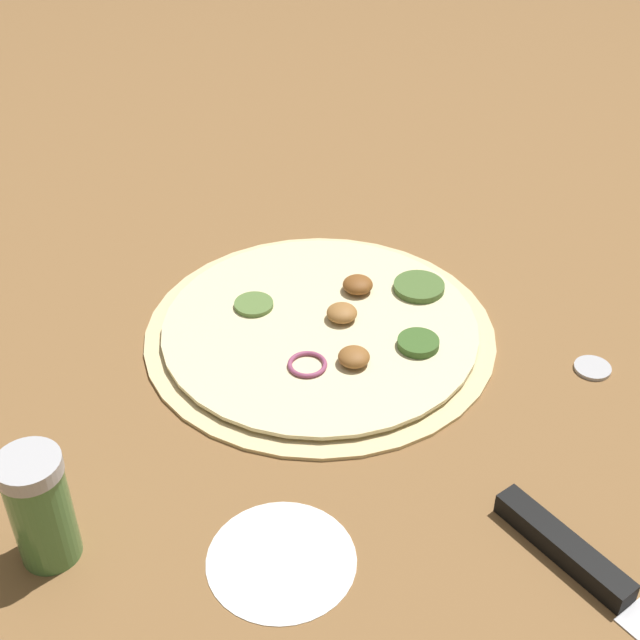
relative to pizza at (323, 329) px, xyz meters
The scene contains 6 objects.
ground_plane 0.01m from the pizza, 157.16° to the right, with size 3.00×3.00×0.00m, color brown.
pizza is the anchor object (origin of this frame).
knife 0.35m from the pizza, 45.36° to the right, with size 0.25×0.23×0.02m.
spice_jar 0.33m from the pizza, 116.96° to the right, with size 0.05×0.05×0.10m.
loose_cap 0.26m from the pizza, ahead, with size 0.03×0.03×0.01m.
flour_patch 0.27m from the pizza, 86.01° to the right, with size 0.11×0.11×0.00m.
Camera 1 is at (0.12, -0.67, 0.54)m, focal length 50.00 mm.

